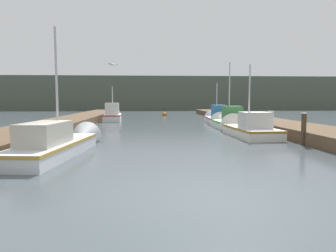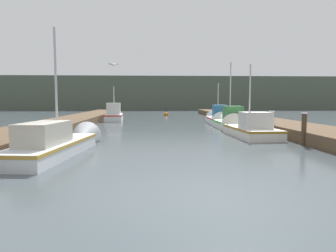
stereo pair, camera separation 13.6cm
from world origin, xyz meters
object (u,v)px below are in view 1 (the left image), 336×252
fishing_boat_4 (113,115)px  seagull_lead (113,65)px  fishing_boat_3 (216,118)px  channel_buoy (164,114)px  fishing_boat_1 (246,128)px  fishing_boat_2 (227,122)px  mooring_piling_0 (304,129)px  mooring_piling_1 (271,123)px  fishing_boat_0 (61,142)px

fishing_boat_4 → seagull_lead: bearing=-86.5°
fishing_boat_3 → channel_buoy: 11.82m
fishing_boat_1 → fishing_boat_4: fishing_boat_1 is taller
fishing_boat_2 → mooring_piling_0: 7.68m
channel_buoy → seagull_lead: 20.09m
fishing_boat_4 → mooring_piling_0: bearing=-61.1°
fishing_boat_2 → fishing_boat_3: fishing_boat_2 is taller
fishing_boat_1 → channel_buoy: size_ratio=4.78×
mooring_piling_1 → channel_buoy: 19.86m
fishing_boat_1 → channel_buoy: 19.81m
fishing_boat_0 → seagull_lead: fishing_boat_0 is taller
fishing_boat_2 → fishing_boat_4: fishing_boat_2 is taller
fishing_boat_0 → channel_buoy: 24.78m
mooring_piling_1 → seagull_lead: (-8.41, -0.21, 3.02)m
fishing_boat_0 → fishing_boat_4: (-0.22, 16.57, 0.10)m
fishing_boat_1 → fishing_boat_2: (0.05, 4.10, 0.02)m
fishing_boat_4 → mooring_piling_1: 15.20m
mooring_piling_1 → fishing_boat_1: bearing=-169.7°
fishing_boat_1 → mooring_piling_0: bearing=-71.6°
mooring_piling_1 → fishing_boat_2: bearing=109.6°
fishing_boat_2 → mooring_piling_1: (1.37, -3.85, 0.25)m
fishing_boat_2 → mooring_piling_0: bearing=-80.5°
seagull_lead → fishing_boat_4: bearing=-118.5°
mooring_piling_1 → mooring_piling_0: bearing=-91.7°
fishing_boat_4 → channel_buoy: fishing_boat_4 is taller
fishing_boat_1 → mooring_piling_0: fishing_boat_1 is taller
mooring_piling_0 → seagull_lead: 9.49m
channel_buoy → fishing_boat_4: bearing=-123.2°
fishing_boat_3 → seagull_lead: 11.40m
fishing_boat_2 → seagull_lead: (-7.04, -4.06, 3.27)m
fishing_boat_3 → fishing_boat_2: bearing=-88.7°
mooring_piling_0 → fishing_boat_0: bearing=-172.1°
fishing_boat_1 → seagull_lead: seagull_lead is taller
fishing_boat_1 → fishing_boat_4: 14.52m
mooring_piling_1 → channel_buoy: (-4.86, 19.25, -0.49)m
fishing_boat_0 → fishing_boat_3: size_ratio=1.36×
mooring_piling_0 → mooring_piling_1: mooring_piling_0 is taller
mooring_piling_1 → channel_buoy: bearing=104.2°
mooring_piling_0 → fishing_boat_2: bearing=99.4°
fishing_boat_3 → mooring_piling_0: fishing_boat_3 is taller
fishing_boat_3 → mooring_piling_0: (1.10, -11.74, 0.25)m
mooring_piling_1 → channel_buoy: size_ratio=1.21×
fishing_boat_0 → fishing_boat_3: bearing=62.8°
fishing_boat_1 → fishing_boat_2: size_ratio=1.06×
fishing_boat_2 → mooring_piling_0: (1.26, -7.57, 0.28)m
fishing_boat_2 → fishing_boat_4: bearing=138.1°
fishing_boat_3 → mooring_piling_1: bearing=-77.9°
fishing_boat_4 → channel_buoy: size_ratio=4.47×
fishing_boat_3 → seagull_lead: bearing=-127.7°
fishing_boat_0 → seagull_lead: 5.99m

